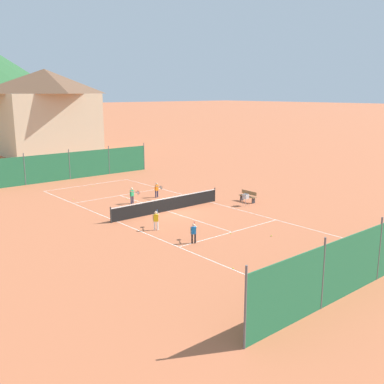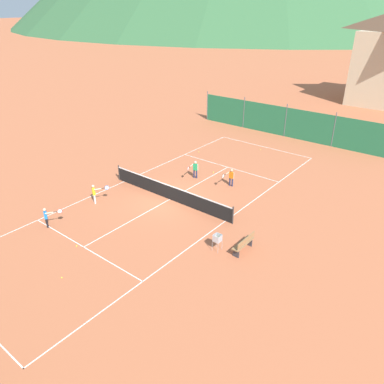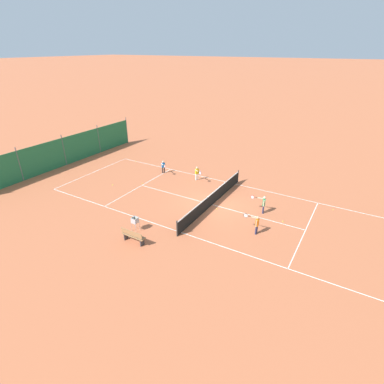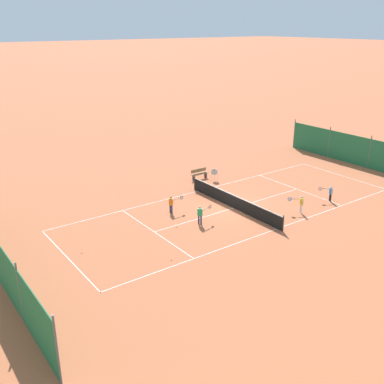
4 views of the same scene
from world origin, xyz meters
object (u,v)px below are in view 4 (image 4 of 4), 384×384
object	(u,v)px
player_far_baseline	(330,192)
tennis_ball_near_corner	(375,193)
tennis_ball_alley_left	(303,179)
tennis_ball_by_net_left	(224,208)
ball_hopper	(214,173)
player_far_service	(201,213)
courtside_bench	(199,174)
tennis_net	(234,201)
tennis_ball_service_box	(302,189)
player_near_service	(172,203)
tennis_ball_mid_court	(171,260)
tennis_ball_by_net_right	(176,227)
tennis_ball_far_corner	(82,252)
player_near_baseline	(301,203)

from	to	relation	value
player_far_baseline	tennis_ball_near_corner	bearing A→B (deg)	-103.85
tennis_ball_near_corner	tennis_ball_alley_left	bearing A→B (deg)	21.30
tennis_ball_by_net_left	ball_hopper	xyz separation A→B (m)	(4.88, -3.09, 0.62)
player_far_service	courtside_bench	xyz separation A→B (m)	(7.06, -5.20, -0.27)
tennis_net	tennis_ball_service_box	bearing A→B (deg)	-92.61
ball_hopper	player_near_service	bearing A→B (deg)	118.10
player_far_service	tennis_ball_by_net_left	distance (m)	3.14
player_near_service	tennis_ball_mid_court	bearing A→B (deg)	146.21
tennis_ball_by_net_right	ball_hopper	distance (m)	9.32
tennis_ball_far_corner	tennis_ball_service_box	world-z (taller)	same
tennis_ball_service_box	tennis_ball_near_corner	bearing A→B (deg)	-133.80
tennis_ball_service_box	tennis_ball_far_corner	bearing A→B (deg)	88.80
tennis_ball_near_corner	courtside_bench	world-z (taller)	courtside_bench
courtside_bench	tennis_ball_mid_court	bearing A→B (deg)	136.75
tennis_ball_alley_left	tennis_ball_by_net_left	bearing A→B (deg)	94.81
player_near_service	tennis_ball_service_box	xyz separation A→B (m)	(-2.18, -10.45, -0.66)
player_far_service	player_near_service	bearing A→B (deg)	9.99
player_far_service	tennis_ball_far_corner	size ratio (longest dim) A/B	18.74
player_near_service	player_far_service	distance (m)	2.64
tennis_ball_by_net_right	courtside_bench	bearing A→B (deg)	-45.60
tennis_ball_near_corner	player_far_baseline	bearing A→B (deg)	76.15
tennis_ball_near_corner	ball_hopper	distance (m)	12.27
tennis_ball_mid_court	courtside_bench	distance (m)	13.56
tennis_ball_by_net_right	tennis_ball_by_net_left	bearing A→B (deg)	-81.29
tennis_ball_near_corner	tennis_ball_far_corner	bearing A→B (deg)	79.23
player_far_baseline	tennis_ball_alley_left	size ratio (longest dim) A/B	17.16
player_far_baseline	courtside_bench	xyz separation A→B (m)	(9.36, 4.59, -0.21)
player_near_service	tennis_ball_near_corner	xyz separation A→B (m)	(-5.91, -14.34, -0.66)
tennis_ball_alley_left	ball_hopper	size ratio (longest dim) A/B	0.07
tennis_ball_alley_left	tennis_ball_near_corner	xyz separation A→B (m)	(-5.20, -2.03, 0.00)
player_near_service	tennis_ball_far_corner	bearing A→B (deg)	104.17
tennis_ball_alley_left	player_far_service	bearing A→B (deg)	99.09
tennis_ball_by_net_left	tennis_ball_alley_left	bearing A→B (deg)	-85.19
ball_hopper	courtside_bench	size ratio (longest dim) A/B	0.59
tennis_ball_by_net_right	player_near_service	bearing A→B (deg)	-26.66
tennis_ball_service_box	tennis_ball_mid_court	bearing A→B (deg)	102.90
tennis_ball_by_net_left	tennis_ball_near_corner	world-z (taller)	same
ball_hopper	player_far_baseline	bearing A→B (deg)	-155.08
tennis_ball_near_corner	ball_hopper	xyz separation A→B (m)	(9.32, 7.95, 0.62)
tennis_ball_mid_court	tennis_ball_by_net_left	size ratio (longest dim) A/B	1.00
player_far_service	tennis_ball_by_net_right	size ratio (longest dim) A/B	18.74
player_near_baseline	tennis_ball_by_net_left	size ratio (longest dim) A/B	17.98
ball_hopper	tennis_ball_by_net_left	bearing A→B (deg)	147.65
player_far_baseline	ball_hopper	distance (m)	9.17
tennis_ball_by_net_left	tennis_ball_service_box	world-z (taller)	same
player_near_baseline	tennis_ball_far_corner	distance (m)	14.53
tennis_ball_alley_left	courtside_bench	world-z (taller)	courtside_bench
player_far_service	courtside_bench	size ratio (longest dim) A/B	0.82
player_far_service	tennis_ball_alley_left	xyz separation A→B (m)	(1.90, -11.85, -0.69)
player_far_baseline	tennis_ball_mid_court	size ratio (longest dim) A/B	17.16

